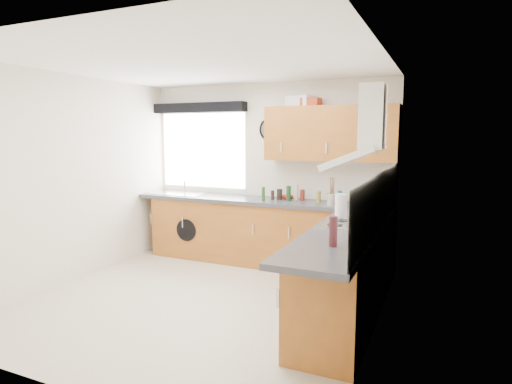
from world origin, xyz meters
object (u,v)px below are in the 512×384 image
at_px(oven, 348,273).
at_px(washing_machine, 198,226).
at_px(upper_cabinets, 330,134).
at_px(extractor_hood, 363,136).

relative_size(oven, washing_machine, 0.97).
xyz_separation_m(upper_cabinets, washing_machine, (-1.95, -0.10, -1.36)).
xyz_separation_m(oven, upper_cabinets, (-0.55, 1.32, 1.38)).
relative_size(upper_cabinets, washing_machine, 1.94).
bearing_deg(upper_cabinets, washing_machine, -176.92).
distance_m(oven, washing_machine, 2.78).
relative_size(oven, upper_cabinets, 0.50).
bearing_deg(washing_machine, upper_cabinets, 3.37).
bearing_deg(washing_machine, extractor_hood, -24.85).
height_order(extractor_hood, washing_machine, extractor_hood).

